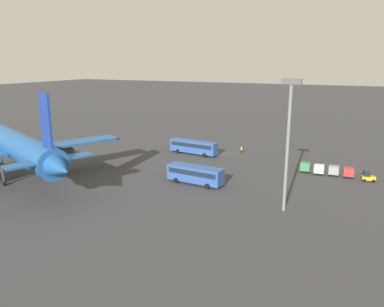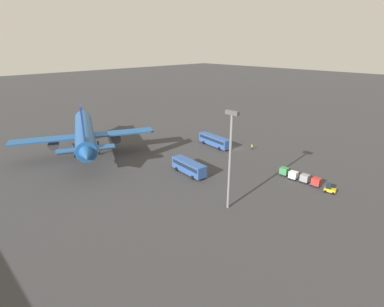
{
  "view_description": "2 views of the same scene",
  "coord_description": "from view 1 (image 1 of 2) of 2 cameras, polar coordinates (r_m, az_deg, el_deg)",
  "views": [
    {
      "loc": [
        -31.71,
        84.81,
        22.45
      ],
      "look_at": [
        0.2,
        16.33,
        3.74
      ],
      "focal_mm": 35.0,
      "sensor_mm": 36.0,
      "label": 1
    },
    {
      "loc": [
        -54.87,
        72.24,
        31.5
      ],
      "look_at": [
        -3.61,
        22.4,
        4.99
      ],
      "focal_mm": 28.0,
      "sensor_mm": 36.0,
      "label": 2
    }
  ],
  "objects": [
    {
      "name": "shuttle_bus_near",
      "position": [
        92.35,
        0.23,
        1.13
      ],
      "size": [
        12.72,
        4.04,
        3.39
      ],
      "rotation": [
        0.0,
        0.0,
        -0.12
      ],
      "color": "#2D5199",
      "rests_on": "ground"
    },
    {
      "name": "ground_plane",
      "position": [
        93.29,
        4.35,
        -0.06
      ],
      "size": [
        600.0,
        600.0,
        0.0
      ],
      "primitive_type": "plane",
      "color": "#38383A"
    },
    {
      "name": "light_pole",
      "position": [
        56.78,
        14.47,
        2.94
      ],
      "size": [
        2.8,
        0.7,
        20.03
      ],
      "color": "slate",
      "rests_on": "ground"
    },
    {
      "name": "worker_person",
      "position": [
        94.38,
        7.55,
        0.57
      ],
      "size": [
        0.38,
        0.38,
        1.74
      ],
      "color": "#1E1E2D",
      "rests_on": "ground"
    },
    {
      "name": "cargo_cart_red",
      "position": [
        80.04,
        22.78,
        -2.61
      ],
      "size": [
        2.06,
        1.76,
        2.06
      ],
      "rotation": [
        0.0,
        0.0,
        0.04
      ],
      "color": "#38383D",
      "rests_on": "ground"
    },
    {
      "name": "shuttle_bus_far",
      "position": [
        69.99,
        0.49,
        -3.06
      ],
      "size": [
        11.09,
        4.0,
        3.39
      ],
      "rotation": [
        0.0,
        0.0,
        -0.1
      ],
      "color": "#2D5199",
      "rests_on": "ground"
    },
    {
      "name": "cargo_cart_grey",
      "position": [
        80.15,
        20.8,
        -2.4
      ],
      "size": [
        2.06,
        1.76,
        2.06
      ],
      "rotation": [
        0.0,
        0.0,
        0.04
      ],
      "color": "#38383D",
      "rests_on": "ground"
    },
    {
      "name": "cargo_cart_white",
      "position": [
        80.06,
        18.79,
        -2.25
      ],
      "size": [
        2.06,
        1.76,
        2.06
      ],
      "rotation": [
        0.0,
        0.0,
        0.04
      ],
      "color": "#38383D",
      "rests_on": "ground"
    },
    {
      "name": "baggage_tug",
      "position": [
        79.35,
        25.21,
        -3.18
      ],
      "size": [
        2.61,
        2.04,
        2.1
      ],
      "rotation": [
        0.0,
        0.0,
        0.2
      ],
      "color": "gold",
      "rests_on": "ground"
    },
    {
      "name": "airplane",
      "position": [
        78.3,
        -25.04,
        0.98
      ],
      "size": [
        44.42,
        38.12,
        17.8
      ],
      "rotation": [
        0.0,
        0.0,
        -0.42
      ],
      "color": "#1E5193",
      "rests_on": "ground"
    },
    {
      "name": "cargo_cart_green",
      "position": [
        80.88,
        16.88,
        -1.94
      ],
      "size": [
        2.06,
        1.76,
        2.06
      ],
      "rotation": [
        0.0,
        0.0,
        0.04
      ],
      "color": "#38383D",
      "rests_on": "ground"
    }
  ]
}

